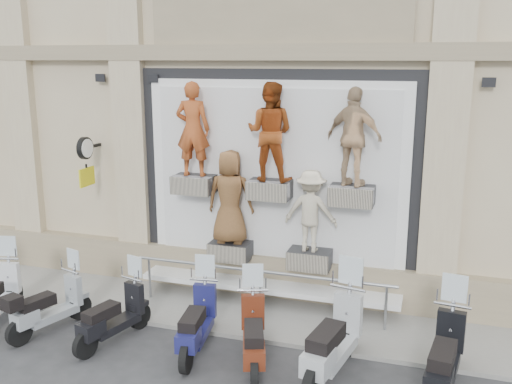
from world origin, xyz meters
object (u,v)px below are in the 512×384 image
at_px(scooter_e, 197,310).
at_px(scooter_f, 253,323).
at_px(scooter_g, 334,325).
at_px(guard_rail, 260,293).
at_px(scooter_d, 112,305).
at_px(clock_sign_bracket, 86,155).
at_px(scooter_c, 49,295).
at_px(scooter_h, 446,343).

relative_size(scooter_e, scooter_f, 1.00).
bearing_deg(scooter_g, scooter_f, -166.69).
bearing_deg(guard_rail, scooter_d, -140.21).
bearing_deg(scooter_d, clock_sign_bracket, 144.48).
bearing_deg(clock_sign_bracket, scooter_c, -75.85).
bearing_deg(guard_rail, scooter_f, -76.01).
relative_size(clock_sign_bracket, scooter_g, 0.48).
bearing_deg(scooter_f, scooter_c, 160.87).
height_order(scooter_c, scooter_h, scooter_h).
xyz_separation_m(scooter_c, scooter_f, (3.78, -0.01, 0.05)).
relative_size(clock_sign_bracket, scooter_c, 0.60).
xyz_separation_m(scooter_e, scooter_f, (1.03, -0.16, 0.00)).
distance_m(clock_sign_bracket, scooter_g, 6.28).
xyz_separation_m(clock_sign_bracket, scooter_h, (7.17, -2.09, -2.00)).
height_order(guard_rail, scooter_f, scooter_f).
bearing_deg(scooter_f, scooter_d, 160.89).
relative_size(scooter_d, scooter_f, 0.94).
bearing_deg(clock_sign_bracket, guard_rail, -6.84).
bearing_deg(scooter_g, clock_sign_bracket, 169.51).
relative_size(scooter_c, scooter_d, 0.99).
height_order(clock_sign_bracket, scooter_d, clock_sign_bracket).
height_order(guard_rail, scooter_e, scooter_e).
height_order(guard_rail, scooter_g, scooter_g).
bearing_deg(scooter_h, scooter_c, -171.47).
relative_size(scooter_e, scooter_g, 0.86).
distance_m(guard_rail, clock_sign_bracket, 4.57).
relative_size(guard_rail, scooter_h, 2.56).
distance_m(guard_rail, scooter_f, 1.81).
xyz_separation_m(scooter_f, scooter_h, (2.84, 0.11, 0.06)).
height_order(scooter_f, scooter_g, scooter_g).
xyz_separation_m(guard_rail, clock_sign_bracket, (-3.90, 0.47, 2.34)).
height_order(scooter_e, scooter_f, scooter_f).
height_order(scooter_e, scooter_h, scooter_h).
xyz_separation_m(scooter_d, scooter_f, (2.50, -0.01, 0.05)).
xyz_separation_m(scooter_g, scooter_h, (1.59, 0.05, -0.06)).
bearing_deg(scooter_d, scooter_g, 15.47).
height_order(scooter_c, scooter_f, scooter_f).
height_order(guard_rail, scooter_h, scooter_h).
distance_m(scooter_e, scooter_g, 2.28).
xyz_separation_m(clock_sign_bracket, scooter_d, (1.83, -2.19, -2.11)).
height_order(guard_rail, scooter_d, scooter_d).
relative_size(scooter_c, scooter_g, 0.80).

